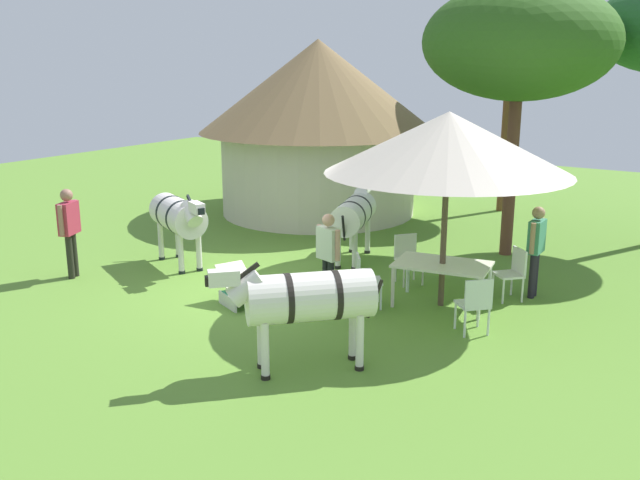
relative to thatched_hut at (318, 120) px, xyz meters
The scene contains 17 objects.
ground_plane 7.04m from the thatched_hut, 66.48° to the right, with size 36.00×36.00×0.00m, color #5C8B31.
thatched_hut is the anchor object (origin of this frame).
shade_umbrella 7.63m from the thatched_hut, 41.30° to the right, with size 3.98×3.98×3.25m.
patio_dining_table 7.84m from the thatched_hut, 41.30° to the right, with size 1.69×1.20×0.74m.
patio_chair_east_end 6.61m from the thatched_hut, 41.91° to the right, with size 0.60×0.61×0.90m.
patio_chair_near_hut 7.69m from the thatched_hut, 51.21° to the right, with size 0.60×0.60×0.90m.
patio_chair_near_lawn 9.15m from the thatched_hut, 41.83° to the right, with size 0.61×0.61×0.90m.
patio_chair_west_end 8.04m from the thatched_hut, 31.60° to the right, with size 0.61×0.61×0.90m.
guest_beside_umbrella 7.39m from the thatched_hut, 55.78° to the right, with size 0.54×0.32×1.56m.
guest_behind_table 8.01m from the thatched_hut, 28.58° to the right, with size 0.22×0.58×1.61m.
standing_watcher 7.57m from the thatched_hut, 96.12° to the right, with size 0.37×0.57×1.71m.
striped_lounge_chair 7.72m from the thatched_hut, 67.53° to the right, with size 0.95×0.81×0.64m.
zebra_nearest_camera 5.92m from the thatched_hut, 85.97° to the right, with size 2.01×1.25×1.55m.
zebra_by_umbrella 9.95m from the thatched_hut, 58.06° to the right, with size 1.82×1.83×1.55m.
zebra_toward_hut 4.90m from the thatched_hut, 48.01° to the right, with size 1.08×2.25×1.51m.
acacia_tree_behind_hut 6.08m from the thatched_hut, 13.40° to the right, with size 3.86×3.86×5.53m.
acacia_tree_right_background 5.44m from the thatched_hut, 34.84° to the left, with size 3.04×3.04×5.60m.
Camera 1 is at (7.40, -9.48, 4.08)m, focal length 39.12 mm.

